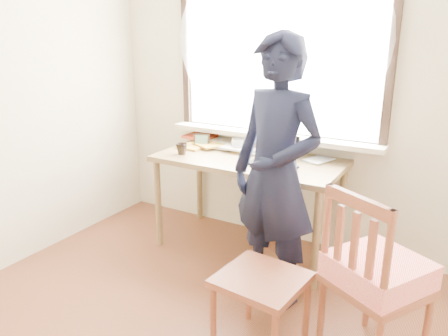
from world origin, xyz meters
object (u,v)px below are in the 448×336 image
Objects in this scene: mug_white at (239,145)px; person at (276,174)px; desk at (249,168)px; work_chair at (261,288)px; mug_dark at (182,149)px; laptop at (275,157)px; side_chair at (376,274)px.

person reaches higher than mug_white.
work_chair is (0.62, -1.06, -0.32)m from desk.
work_chair is at bearing -58.52° from person.
desk is 1.27m from work_chair.
desk is at bearing 18.53° from mug_dark.
laptop reaches higher than side_chair.
laptop is 0.70× the size of work_chair.
mug_white is at bearing 123.15° from work_chair.
desk is at bearing -42.21° from mug_white.
person is (0.63, -0.68, 0.04)m from mug_white.
mug_dark is (-0.53, -0.18, 0.13)m from desk.
side_chair is at bearing 22.81° from work_chair.
person reaches higher than work_chair.
laptop is 1.19m from work_chair.
side_chair reaches higher than work_chair.
person is at bearing 157.33° from side_chair.
work_chair is at bearing -37.48° from mug_dark.
laptop is 2.67× the size of mug_white.
mug_dark is at bearing 142.52° from work_chair.
side_chair is (0.94, -0.79, -0.32)m from laptop.
mug_white is 1.52m from work_chair.
work_chair is 0.62m from side_chair.
work_chair is at bearing -157.19° from side_chair.
mug_white is (-0.41, 0.19, -0.00)m from laptop.
mug_dark is at bearing -169.39° from laptop.
person reaches higher than side_chair.
work_chair is 0.28× the size of person.
side_chair reaches higher than mug_white.
mug_white is at bearing 154.86° from laptop.
mug_white is at bearing 143.95° from side_chair.
laptop reaches higher than mug_white.
work_chair is (0.39, -1.03, -0.45)m from laptop.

